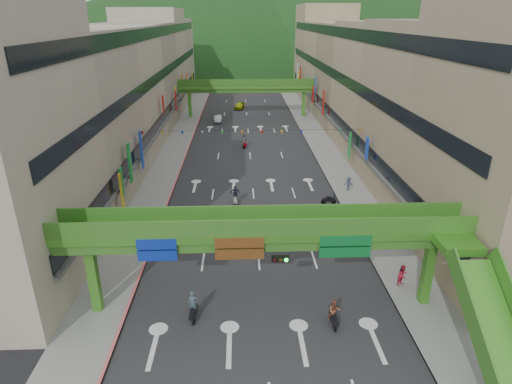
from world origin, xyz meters
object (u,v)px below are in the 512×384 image
(car_silver, at_px, (218,119))
(pedestrian_red, at_px, (402,277))
(scooter_rider_near, at_px, (193,306))
(car_yellow, at_px, (240,106))
(overpass_near, at_px, (279,244))
(scooter_rider_mid, at_px, (334,313))

(car_silver, relative_size, pedestrian_red, 2.42)
(scooter_rider_near, height_order, car_yellow, scooter_rider_near)
(overpass_near, bearing_deg, scooter_rider_mid, -22.36)
(overpass_near, distance_m, scooter_rider_near, 6.94)
(scooter_rider_near, bearing_deg, car_yellow, 87.37)
(overpass_near, distance_m, scooter_rider_mid, 5.66)
(overpass_near, height_order, scooter_rider_near, overpass_near)
(car_yellow, bearing_deg, overpass_near, -78.51)
(scooter_rider_near, relative_size, scooter_rider_mid, 1.10)
(overpass_near, height_order, car_yellow, overpass_near)
(scooter_rider_mid, relative_size, pedestrian_red, 1.18)
(overpass_near, bearing_deg, scooter_rider_near, -175.20)
(overpass_near, relative_size, scooter_rider_mid, 14.69)
(overpass_near, distance_m, car_yellow, 67.78)
(scooter_rider_near, xyz_separation_m, car_yellow, (3.12, 68.05, -0.27))
(overpass_near, relative_size, car_silver, 7.14)
(overpass_near, height_order, car_silver, overpass_near)
(scooter_rider_near, height_order, car_silver, scooter_rider_near)
(car_yellow, height_order, pedestrian_red, pedestrian_red)
(scooter_rider_near, distance_m, scooter_rider_mid, 9.01)
(overpass_near, relative_size, pedestrian_red, 17.27)
(car_yellow, bearing_deg, pedestrian_red, -70.31)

